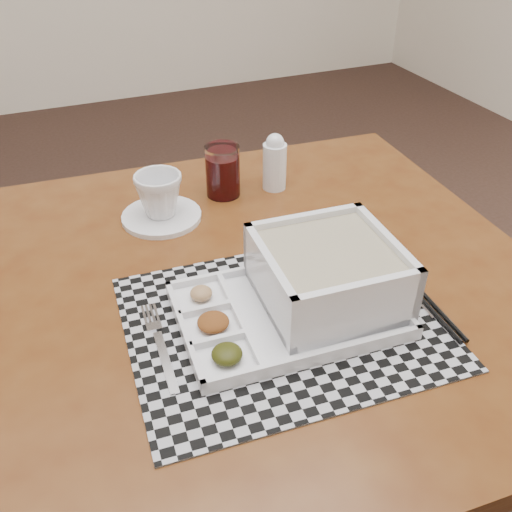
{
  "coord_description": "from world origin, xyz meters",
  "views": [
    {
      "loc": [
        -0.07,
        -1.05,
        1.25
      ],
      "look_at": [
        0.2,
        -0.41,
        0.76
      ],
      "focal_mm": 40.0,
      "sensor_mm": 36.0,
      "label": 1
    }
  ],
  "objects_px": {
    "dining_table": "(263,307)",
    "serving_tray": "(318,283)",
    "creamer_bottle": "(275,162)",
    "juice_glass": "(223,173)",
    "cup": "(159,195)"
  },
  "relations": [
    {
      "from": "dining_table",
      "to": "serving_tray",
      "type": "bearing_deg",
      "value": -67.53
    },
    {
      "from": "serving_tray",
      "to": "creamer_bottle",
      "type": "relative_size",
      "value": 2.86
    },
    {
      "from": "dining_table",
      "to": "creamer_bottle",
      "type": "relative_size",
      "value": 8.24
    },
    {
      "from": "serving_tray",
      "to": "creamer_bottle",
      "type": "bearing_deg",
      "value": 75.54
    },
    {
      "from": "dining_table",
      "to": "serving_tray",
      "type": "relative_size",
      "value": 2.88
    },
    {
      "from": "cup",
      "to": "creamer_bottle",
      "type": "height_order",
      "value": "creamer_bottle"
    },
    {
      "from": "serving_tray",
      "to": "juice_glass",
      "type": "bearing_deg",
      "value": 91.58
    },
    {
      "from": "cup",
      "to": "juice_glass",
      "type": "height_order",
      "value": "juice_glass"
    },
    {
      "from": "dining_table",
      "to": "juice_glass",
      "type": "bearing_deg",
      "value": 83.28
    },
    {
      "from": "juice_glass",
      "to": "creamer_bottle",
      "type": "distance_m",
      "value": 0.11
    },
    {
      "from": "dining_table",
      "to": "creamer_bottle",
      "type": "distance_m",
      "value": 0.33
    },
    {
      "from": "creamer_bottle",
      "to": "cup",
      "type": "bearing_deg",
      "value": -172.76
    },
    {
      "from": "dining_table",
      "to": "serving_tray",
      "type": "height_order",
      "value": "serving_tray"
    },
    {
      "from": "dining_table",
      "to": "cup",
      "type": "height_order",
      "value": "cup"
    },
    {
      "from": "creamer_bottle",
      "to": "serving_tray",
      "type": "bearing_deg",
      "value": -104.46
    }
  ]
}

